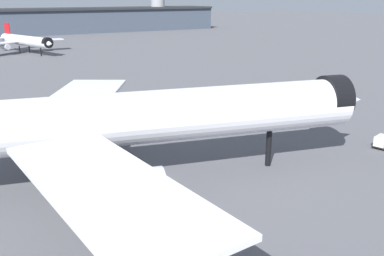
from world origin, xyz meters
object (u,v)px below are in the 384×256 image
(airliner_near_gate, at_px, (125,120))
(traffic_cone_near_nose, at_px, (248,109))
(airliner_far_taxiway, at_px, (25,41))
(baggage_cart_trailing, at_px, (382,142))

(airliner_near_gate, height_order, traffic_cone_near_nose, airliner_near_gate)
(airliner_far_taxiway, distance_m, traffic_cone_near_nose, 111.66)
(airliner_near_gate, xyz_separation_m, baggage_cart_trailing, (35.88, -8.39, -6.70))
(baggage_cart_trailing, distance_m, traffic_cone_near_nose, 26.93)
(airliner_near_gate, bearing_deg, airliner_far_taxiway, 97.73)
(baggage_cart_trailing, bearing_deg, airliner_near_gate, -26.64)
(airliner_near_gate, relative_size, traffic_cone_near_nose, 88.90)
(airliner_far_taxiway, bearing_deg, traffic_cone_near_nose, -7.83)
(baggage_cart_trailing, bearing_deg, traffic_cone_near_nose, -97.90)
(airliner_near_gate, xyz_separation_m, traffic_cone_near_nose, (33.26, 18.41, -7.32))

